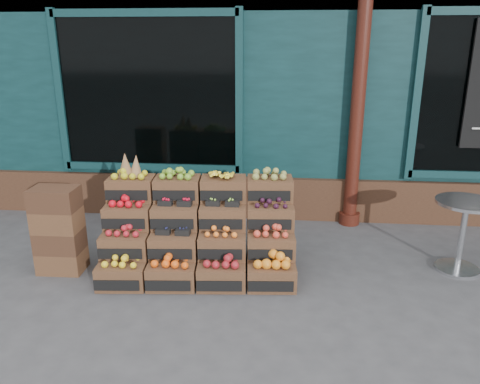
{
  "coord_description": "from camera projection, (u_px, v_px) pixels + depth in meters",
  "views": [
    {
      "loc": [
        0.27,
        -4.16,
        2.43
      ],
      "look_at": [
        -0.2,
        0.7,
        0.85
      ],
      "focal_mm": 35.0,
      "sensor_mm": 36.0,
      "label": 1
    }
  ],
  "objects": [
    {
      "name": "ground",
      "position": [
        253.0,
        294.0,
        4.71
      ],
      "size": [
        60.0,
        60.0,
        0.0
      ],
      "primitive_type": "plane",
      "color": "#404042",
      "rests_on": "ground"
    },
    {
      "name": "spare_crates",
      "position": [
        59.0,
        230.0,
        5.06
      ],
      "size": [
        0.49,
        0.34,
        0.96
      ],
      "rotation": [
        0.0,
        0.0,
        0.02
      ],
      "color": "#523420",
      "rests_on": "ground"
    },
    {
      "name": "crate_display",
      "position": [
        199.0,
        235.0,
        5.14
      ],
      "size": [
        2.12,
        1.16,
        1.28
      ],
      "rotation": [
        0.0,
        0.0,
        0.08
      ],
      "color": "#523420",
      "rests_on": "ground"
    },
    {
      "name": "bistro_table",
      "position": [
        463.0,
        228.0,
        5.06
      ],
      "size": [
        0.65,
        0.65,
        0.81
      ],
      "rotation": [
        0.0,
        0.0,
        0.43
      ],
      "color": "#B0B2B7",
      "rests_on": "ground"
    },
    {
      "name": "shop_facade",
      "position": [
        273.0,
        43.0,
        8.82
      ],
      "size": [
        12.0,
        6.24,
        4.8
      ],
      "color": "#0D2D2F",
      "rests_on": "ground"
    },
    {
      "name": "shopkeeper",
      "position": [
        158.0,
        132.0,
        7.3
      ],
      "size": [
        0.82,
        0.57,
        2.14
      ],
      "primitive_type": "imported",
      "rotation": [
        0.0,
        0.0,
        3.21
      ],
      "color": "#17532B",
      "rests_on": "ground"
    }
  ]
}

